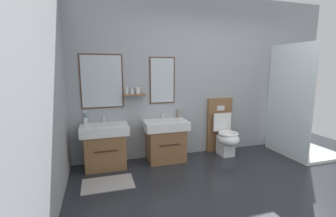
{
  "coord_description": "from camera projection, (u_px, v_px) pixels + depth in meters",
  "views": [
    {
      "loc": [
        -1.88,
        -2.0,
        1.54
      ],
      "look_at": [
        -0.79,
        1.58,
        0.9
      ],
      "focal_mm": 25.12,
      "sensor_mm": 36.0,
      "label": 1
    }
  ],
  "objects": [
    {
      "name": "vanity_sink_left",
      "position": [
        105.0,
        145.0,
        3.67
      ],
      "size": [
        0.72,
        0.48,
        0.69
      ],
      "color": "brown",
      "rests_on": "ground"
    },
    {
      "name": "ground_plane",
      "position": [
        274.0,
        209.0,
        2.69
      ],
      "size": [
        6.1,
        5.15,
        0.1
      ],
      "primitive_type": "cube",
      "color": "#23262B",
      "rests_on": "ground"
    },
    {
      "name": "shower_tray",
      "position": [
        299.0,
        132.0,
        4.22
      ],
      "size": [
        0.94,
        0.99,
        1.95
      ],
      "color": "white",
      "rests_on": "ground"
    },
    {
      "name": "bath_mat",
      "position": [
        108.0,
        184.0,
        3.17
      ],
      "size": [
        0.68,
        0.44,
        0.01
      ],
      "primitive_type": "cube",
      "color": "#9E9993",
      "rests_on": "ground"
    },
    {
      "name": "tap_on_left_sink",
      "position": [
        104.0,
        118.0,
        3.76
      ],
      "size": [
        0.03,
        0.13,
        0.11
      ],
      "color": "silver",
      "rests_on": "vanity_sink_left"
    },
    {
      "name": "toothbrush_cup",
      "position": [
        85.0,
        120.0,
        3.67
      ],
      "size": [
        0.07,
        0.07,
        0.21
      ],
      "color": "silver",
      "rests_on": "vanity_sink_left"
    },
    {
      "name": "tap_on_right_sink",
      "position": [
        163.0,
        115.0,
        4.05
      ],
      "size": [
        0.03,
        0.13,
        0.11
      ],
      "color": "silver",
      "rests_on": "vanity_sink_right"
    },
    {
      "name": "soap_dispenser",
      "position": [
        179.0,
        113.0,
        4.13
      ],
      "size": [
        0.06,
        0.06,
        0.18
      ],
      "color": "gray",
      "rests_on": "vanity_sink_right"
    },
    {
      "name": "vanity_sink_right",
      "position": [
        166.0,
        139.0,
        3.95
      ],
      "size": [
        0.72,
        0.48,
        0.69
      ],
      "color": "brown",
      "rests_on": "ground"
    },
    {
      "name": "toilet",
      "position": [
        224.0,
        133.0,
        4.26
      ],
      "size": [
        0.48,
        0.63,
        1.0
      ],
      "color": "brown",
      "rests_on": "ground"
    },
    {
      "name": "wall_back",
      "position": [
        203.0,
        77.0,
        4.25
      ],
      "size": [
        4.9,
        0.27,
        2.78
      ],
      "color": "#999EA3",
      "rests_on": "ground"
    },
    {
      "name": "wall_left",
      "position": [
        26.0,
        89.0,
        1.76
      ],
      "size": [
        0.12,
        3.95,
        2.78
      ],
      "primitive_type": "cube",
      "color": "#999EA3",
      "rests_on": "ground"
    }
  ]
}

